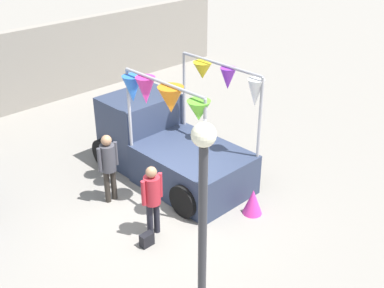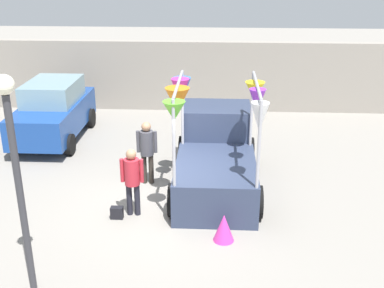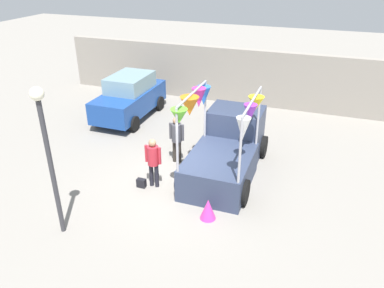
{
  "view_description": "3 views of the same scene",
  "coord_description": "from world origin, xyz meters",
  "px_view_note": "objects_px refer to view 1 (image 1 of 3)",
  "views": [
    {
      "loc": [
        -5.81,
        -6.8,
        6.33
      ],
      "look_at": [
        0.74,
        -0.03,
        1.44
      ],
      "focal_mm": 45.0,
      "sensor_mm": 36.0,
      "label": 1
    },
    {
      "loc": [
        1.12,
        -10.03,
        5.58
      ],
      "look_at": [
        0.55,
        0.41,
        1.44
      ],
      "focal_mm": 45.0,
      "sensor_mm": 36.0,
      "label": 2
    },
    {
      "loc": [
        3.7,
        -9.26,
        6.44
      ],
      "look_at": [
        0.28,
        0.2,
        1.34
      ],
      "focal_mm": 35.0,
      "sensor_mm": 36.0,
      "label": 3
    }
  ],
  "objects_px": {
    "person_vendor": "(108,162)",
    "street_lamp": "(203,216)",
    "person_customer": "(152,195)",
    "handbag": "(147,240)",
    "vendor_truck": "(164,141)",
    "folded_kite_bundle_magenta": "(253,202)"
  },
  "relations": [
    {
      "from": "person_vendor",
      "to": "street_lamp",
      "type": "relative_size",
      "value": 0.43
    },
    {
      "from": "person_customer",
      "to": "handbag",
      "type": "height_order",
      "value": "person_customer"
    },
    {
      "from": "person_customer",
      "to": "street_lamp",
      "type": "relative_size",
      "value": 0.41
    },
    {
      "from": "vendor_truck",
      "to": "folded_kite_bundle_magenta",
      "type": "relative_size",
      "value": 6.78
    },
    {
      "from": "person_vendor",
      "to": "folded_kite_bundle_magenta",
      "type": "bearing_deg",
      "value": -53.23
    },
    {
      "from": "handbag",
      "to": "folded_kite_bundle_magenta",
      "type": "height_order",
      "value": "folded_kite_bundle_magenta"
    },
    {
      "from": "handbag",
      "to": "folded_kite_bundle_magenta",
      "type": "relative_size",
      "value": 0.47
    },
    {
      "from": "vendor_truck",
      "to": "folded_kite_bundle_magenta",
      "type": "distance_m",
      "value": 2.78
    },
    {
      "from": "vendor_truck",
      "to": "person_vendor",
      "type": "distance_m",
      "value": 1.75
    },
    {
      "from": "folded_kite_bundle_magenta",
      "to": "handbag",
      "type": "bearing_deg",
      "value": 162.27
    },
    {
      "from": "person_customer",
      "to": "person_vendor",
      "type": "height_order",
      "value": "person_vendor"
    },
    {
      "from": "folded_kite_bundle_magenta",
      "to": "person_customer",
      "type": "bearing_deg",
      "value": 154.75
    },
    {
      "from": "person_customer",
      "to": "vendor_truck",
      "type": "bearing_deg",
      "value": 43.41
    },
    {
      "from": "vendor_truck",
      "to": "person_customer",
      "type": "distance_m",
      "value": 2.54
    },
    {
      "from": "vendor_truck",
      "to": "street_lamp",
      "type": "relative_size",
      "value": 1.04
    },
    {
      "from": "handbag",
      "to": "folded_kite_bundle_magenta",
      "type": "distance_m",
      "value": 2.53
    },
    {
      "from": "person_vendor",
      "to": "folded_kite_bundle_magenta",
      "type": "xyz_separation_m",
      "value": [
        1.96,
        -2.62,
        -0.71
      ]
    },
    {
      "from": "person_customer",
      "to": "folded_kite_bundle_magenta",
      "type": "relative_size",
      "value": 2.68
    },
    {
      "from": "person_vendor",
      "to": "street_lamp",
      "type": "distance_m",
      "value": 4.87
    },
    {
      "from": "street_lamp",
      "to": "folded_kite_bundle_magenta",
      "type": "distance_m",
      "value": 4.45
    },
    {
      "from": "street_lamp",
      "to": "folded_kite_bundle_magenta",
      "type": "xyz_separation_m",
      "value": [
        3.4,
        1.77,
        -2.26
      ]
    },
    {
      "from": "handbag",
      "to": "street_lamp",
      "type": "xyz_separation_m",
      "value": [
        -0.99,
        -2.54,
        2.42
      ]
    }
  ]
}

